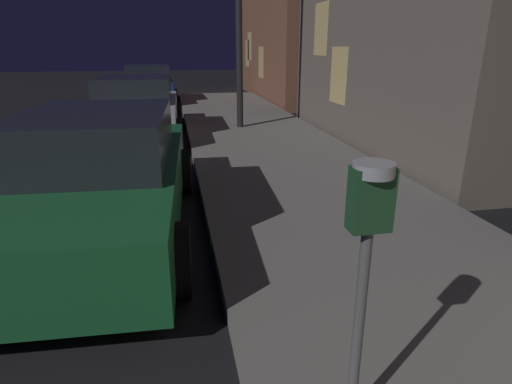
# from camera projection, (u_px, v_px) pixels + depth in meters

# --- Properties ---
(parking_meter) EXTENTS (0.19, 0.19, 1.45)m
(parking_meter) POSITION_uv_depth(u_px,v_px,m) (367.00, 237.00, 1.94)
(parking_meter) COLOR #59595B
(parking_meter) RESTS_ON sidewalk
(car_green) EXTENTS (2.11, 4.51, 1.43)m
(car_green) POSITION_uv_depth(u_px,v_px,m) (101.00, 177.00, 4.68)
(car_green) COLOR #19592D
(car_green) RESTS_ON ground
(car_silver) EXTENTS (2.14, 4.30, 1.43)m
(car_silver) POSITION_uv_depth(u_px,v_px,m) (137.00, 109.00, 9.81)
(car_silver) COLOR #B7B7BF
(car_silver) RESTS_ON ground
(car_blue) EXTENTS (2.07, 4.15, 1.43)m
(car_blue) POSITION_uv_depth(u_px,v_px,m) (149.00, 85.00, 15.77)
(car_blue) COLOR navy
(car_blue) RESTS_ON ground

